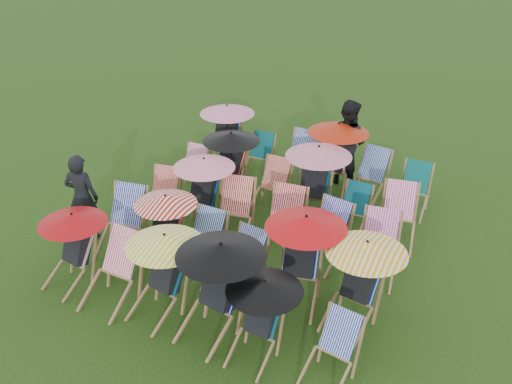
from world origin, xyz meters
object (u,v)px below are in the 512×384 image
at_px(deckchair_0, 71,248).
at_px(person_left, 82,197).
at_px(deckchair_5, 331,353).
at_px(person_rear, 347,142).
at_px(deckchair_29, 413,190).

relative_size(deckchair_0, person_left, 0.77).
xyz_separation_m(deckchair_0, deckchair_5, (4.16, -0.10, -0.21)).
xyz_separation_m(deckchair_5, person_left, (-4.86, 1.18, 0.36)).
relative_size(person_left, person_rear, 0.88).
relative_size(deckchair_5, deckchair_29, 0.97).
bearing_deg(person_rear, deckchair_0, 79.91).
relative_size(deckchair_0, person_rear, 0.68).
height_order(deckchair_5, deckchair_29, deckchair_29).
bearing_deg(deckchair_0, deckchair_5, 8.13).
height_order(deckchair_29, person_left, person_left).
bearing_deg(deckchair_0, person_rear, 71.75).
bearing_deg(deckchair_29, person_rear, 158.13).
bearing_deg(deckchair_5, person_rear, 115.89).
xyz_separation_m(deckchair_29, person_left, (-4.83, -3.36, 0.34)).
xyz_separation_m(deckchair_0, deckchair_29, (4.12, 4.45, -0.19)).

